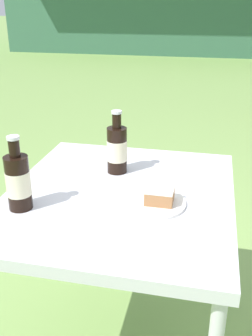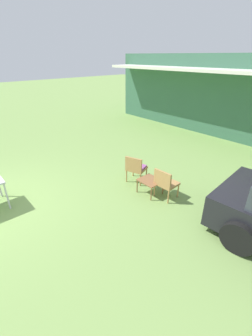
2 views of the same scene
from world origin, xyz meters
name	(u,v)px [view 1 (image 1 of 2)]	position (x,y,z in m)	size (l,w,h in m)	color
patio_table	(120,210)	(0.00, 0.00, 0.67)	(0.78, 0.89, 0.74)	silver
cake_on_plate	(154,199)	(0.13, -0.06, 0.76)	(0.23, 0.23, 0.07)	white
cola_bottle_near	(117,149)	(-0.05, 0.17, 0.83)	(0.08, 0.08, 0.25)	black
cola_bottle_far	(18,181)	(-0.29, -0.18, 0.83)	(0.08, 0.08, 0.25)	black
fork	(138,202)	(0.08, -0.06, 0.74)	(0.17, 0.08, 0.01)	silver
loose_bottle_cap	(124,190)	(0.01, 0.01, 0.74)	(0.03, 0.03, 0.01)	silver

